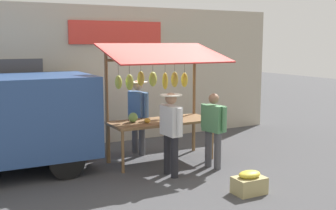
% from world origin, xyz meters
% --- Properties ---
extents(ground_plane, '(40.00, 40.00, 0.00)m').
position_xyz_m(ground_plane, '(0.00, 0.00, 0.00)').
color(ground_plane, '#424244').
extents(street_backdrop, '(9.00, 0.30, 3.40)m').
position_xyz_m(street_backdrop, '(0.06, -2.20, 1.70)').
color(street_backdrop, '#B2A893').
rests_on(street_backdrop, ground).
extents(market_stall, '(2.50, 1.46, 2.50)m').
position_xyz_m(market_stall, '(0.01, -0.06, 1.54)').
color(market_stall, brown).
rests_on(market_stall, ground).
extents(vendor_with_sunhat, '(0.44, 0.70, 1.68)m').
position_xyz_m(vendor_with_sunhat, '(0.20, -0.75, 1.00)').
color(vendor_with_sunhat, '#4C4C51').
rests_on(vendor_with_sunhat, ground).
extents(shopper_with_ponytail, '(0.41, 0.68, 1.59)m').
position_xyz_m(shopper_with_ponytail, '(0.30, 0.97, 0.93)').
color(shopper_with_ponytail, '#232328').
rests_on(shopper_with_ponytail, ground).
extents(shopper_in_grey_tee, '(0.32, 0.65, 1.52)m').
position_xyz_m(shopper_in_grey_tee, '(-0.69, 0.94, 0.86)').
color(shopper_in_grey_tee, '#4C4C51').
rests_on(shopper_in_grey_tee, ground).
extents(produce_crate_near, '(0.54, 0.37, 0.39)m').
position_xyz_m(produce_crate_near, '(-0.40, 2.43, 0.18)').
color(produce_crate_near, tan).
rests_on(produce_crate_near, ground).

